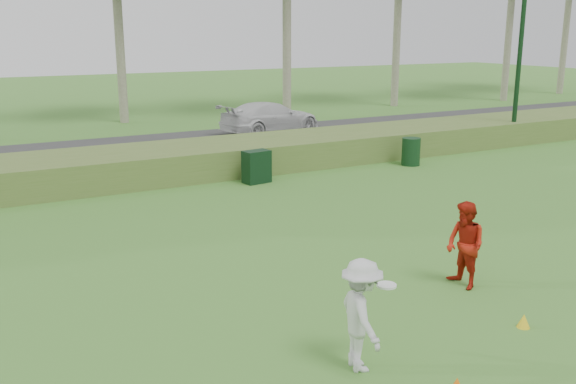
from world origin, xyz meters
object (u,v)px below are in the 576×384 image
player_white (361,315)px  car_right (270,117)px  cone_yellow (524,321)px  utility_cabinet (257,167)px  player_red (465,245)px  trash_bin (411,152)px

player_white → car_right: 20.03m
cone_yellow → car_right: bearing=74.7°
utility_cabinet → player_white: bearing=-116.7°
player_red → car_right: bearing=167.4°
player_white → car_right: size_ratio=0.34×
player_red → car_right: (4.77, 16.90, -0.05)m
player_white → player_red: same height
cone_yellow → car_right: (5.10, 18.57, 0.62)m
player_white → player_red: size_ratio=1.00×
cone_yellow → trash_bin: bearing=59.1°
utility_cabinet → trash_bin: 5.68m
player_white → utility_cabinet: player_white is taller
player_white → cone_yellow: size_ratio=7.04×
car_right → player_red: bearing=153.9°
trash_bin → player_white: bearing=-131.9°
player_red → cone_yellow: (-0.32, -1.67, -0.67)m
player_red → trash_bin: player_red is taller
car_right → utility_cabinet: bearing=140.0°
trash_bin → car_right: bearing=98.1°
cone_yellow → utility_cabinet: size_ratio=0.23×
trash_bin → car_right: (-1.16, 8.13, 0.27)m
player_white → trash_bin: player_white is taller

